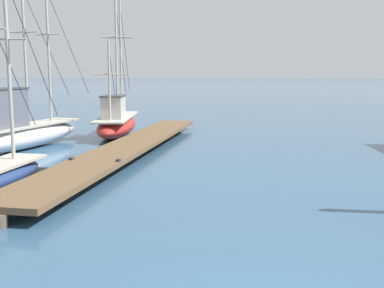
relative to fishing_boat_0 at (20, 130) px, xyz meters
The scene contains 3 objects.
floating_dock 5.04m from the fishing_boat_0, 10.21° to the right, with size 3.05×18.44×0.53m.
fishing_boat_0 is the anchor object (origin of this frame).
fishing_boat_2 5.42m from the fishing_boat_0, 57.23° to the left, with size 2.45×8.68×7.43m.
Camera 1 is at (-0.69, -5.22, 3.33)m, focal length 45.11 mm.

